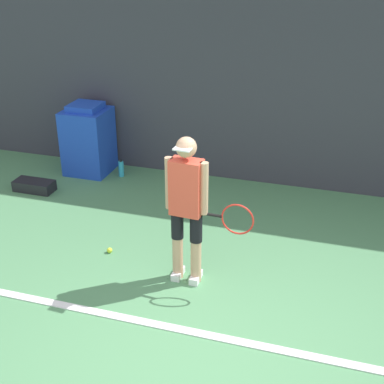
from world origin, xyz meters
TOP-DOWN VIEW (x-y plane):
  - ground_plane at (0.00, 0.00)m, footprint 24.00×24.00m
  - back_wall at (0.00, 4.07)m, footprint 24.00×0.10m
  - court_baseline at (0.00, 0.30)m, footprint 21.60×0.10m
  - tennis_player at (-0.46, 1.17)m, footprint 0.99×0.29m
  - tennis_ball at (-1.55, 1.41)m, footprint 0.07×0.07m
  - covered_chair at (-2.93, 3.63)m, footprint 0.69×0.68m
  - equipment_bag at (-3.41, 2.69)m, footprint 0.61×0.28m
  - water_bottle at (-2.36, 3.59)m, footprint 0.09×0.09m

SIDE VIEW (x-z plane):
  - ground_plane at x=0.00m, z-range 0.00..0.00m
  - court_baseline at x=0.00m, z-range 0.00..0.01m
  - tennis_ball at x=-1.55m, z-range 0.00..0.07m
  - equipment_bag at x=-3.41m, z-range 0.00..0.16m
  - water_bottle at x=-2.36m, z-range -0.01..0.28m
  - covered_chair at x=-2.93m, z-range -0.02..1.13m
  - tennis_player at x=-0.46m, z-range 0.10..1.82m
  - back_wall at x=0.00m, z-range 0.00..3.19m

